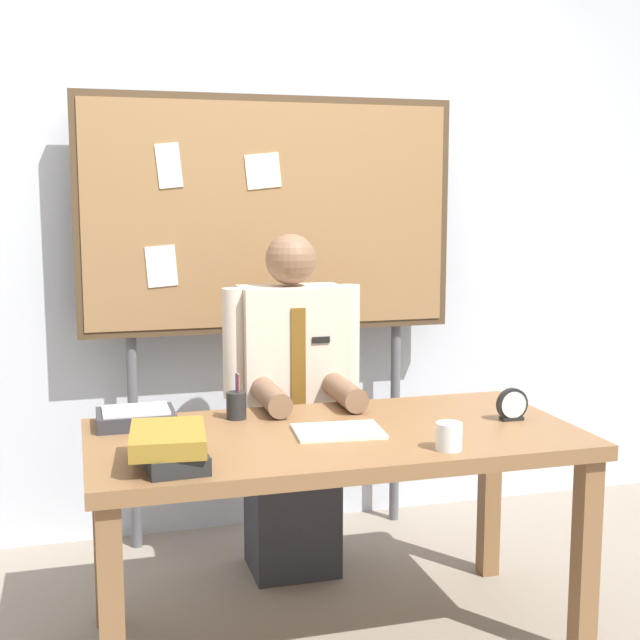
{
  "coord_description": "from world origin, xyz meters",
  "views": [
    {
      "loc": [
        -0.81,
        -2.67,
        1.51
      ],
      "look_at": [
        0.0,
        0.18,
        1.09
      ],
      "focal_mm": 48.67,
      "sensor_mm": 36.0,
      "label": 1
    }
  ],
  "objects_px": {
    "open_notebook": "(338,431)",
    "desk_clock": "(512,406)",
    "desk": "(335,457)",
    "bulletin_board": "(270,221)",
    "person": "(292,419)",
    "pen_holder": "(236,405)",
    "book_stack": "(170,446)",
    "coffee_mug": "(449,436)",
    "paper_tray": "(136,417)"
  },
  "relations": [
    {
      "from": "person",
      "to": "pen_holder",
      "type": "xyz_separation_m",
      "value": [
        -0.28,
        -0.33,
        0.15
      ]
    },
    {
      "from": "desk",
      "to": "person",
      "type": "distance_m",
      "value": 0.58
    },
    {
      "from": "open_notebook",
      "to": "bulletin_board",
      "type": "bearing_deg",
      "value": 90.4
    },
    {
      "from": "book_stack",
      "to": "desk_clock",
      "type": "bearing_deg",
      "value": 8.77
    },
    {
      "from": "person",
      "to": "coffee_mug",
      "type": "bearing_deg",
      "value": -72.37
    },
    {
      "from": "book_stack",
      "to": "coffee_mug",
      "type": "xyz_separation_m",
      "value": [
        0.84,
        -0.08,
        -0.01
      ]
    },
    {
      "from": "book_stack",
      "to": "paper_tray",
      "type": "height_order",
      "value": "book_stack"
    },
    {
      "from": "desk_clock",
      "to": "coffee_mug",
      "type": "xyz_separation_m",
      "value": [
        -0.36,
        -0.27,
        -0.01
      ]
    },
    {
      "from": "desk",
      "to": "desk_clock",
      "type": "xyz_separation_m",
      "value": [
        0.64,
        -0.03,
        0.14
      ]
    },
    {
      "from": "desk_clock",
      "to": "paper_tray",
      "type": "relative_size",
      "value": 0.44
    },
    {
      "from": "bulletin_board",
      "to": "book_stack",
      "type": "bearing_deg",
      "value": -115.61
    },
    {
      "from": "book_stack",
      "to": "open_notebook",
      "type": "bearing_deg",
      "value": 18.61
    },
    {
      "from": "desk",
      "to": "desk_clock",
      "type": "distance_m",
      "value": 0.65
    },
    {
      "from": "bulletin_board",
      "to": "book_stack",
      "type": "distance_m",
      "value": 1.44
    },
    {
      "from": "bulletin_board",
      "to": "desk_clock",
      "type": "distance_m",
      "value": 1.33
    },
    {
      "from": "bulletin_board",
      "to": "open_notebook",
      "type": "xyz_separation_m",
      "value": [
        0.01,
        -0.98,
        -0.66
      ]
    },
    {
      "from": "book_stack",
      "to": "desk_clock",
      "type": "height_order",
      "value": "desk_clock"
    },
    {
      "from": "desk",
      "to": "bulletin_board",
      "type": "xyz_separation_m",
      "value": [
        -0.0,
        0.96,
        0.76
      ]
    },
    {
      "from": "desk_clock",
      "to": "coffee_mug",
      "type": "bearing_deg",
      "value": -143.37
    },
    {
      "from": "bulletin_board",
      "to": "paper_tray",
      "type": "distance_m",
      "value": 1.14
    },
    {
      "from": "coffee_mug",
      "to": "paper_tray",
      "type": "height_order",
      "value": "coffee_mug"
    },
    {
      "from": "bulletin_board",
      "to": "book_stack",
      "type": "xyz_separation_m",
      "value": [
        -0.56,
        -1.18,
        -0.61
      ]
    },
    {
      "from": "person",
      "to": "coffee_mug",
      "type": "height_order",
      "value": "person"
    },
    {
      "from": "desk_clock",
      "to": "book_stack",
      "type": "bearing_deg",
      "value": -171.23
    },
    {
      "from": "coffee_mug",
      "to": "paper_tray",
      "type": "xyz_separation_m",
      "value": [
        -0.91,
        0.55,
        -0.01
      ]
    },
    {
      "from": "desk_clock",
      "to": "coffee_mug",
      "type": "height_order",
      "value": "desk_clock"
    },
    {
      "from": "book_stack",
      "to": "desk",
      "type": "bearing_deg",
      "value": 20.61
    },
    {
      "from": "open_notebook",
      "to": "pen_holder",
      "type": "xyz_separation_m",
      "value": [
        -0.29,
        0.28,
        0.04
      ]
    },
    {
      "from": "bulletin_board",
      "to": "desk_clock",
      "type": "relative_size",
      "value": 17.03
    },
    {
      "from": "open_notebook",
      "to": "coffee_mug",
      "type": "bearing_deg",
      "value": -45.12
    },
    {
      "from": "desk",
      "to": "bulletin_board",
      "type": "distance_m",
      "value": 1.23
    },
    {
      "from": "desk_clock",
      "to": "paper_tray",
      "type": "bearing_deg",
      "value": 167.28
    },
    {
      "from": "desk",
      "to": "pen_holder",
      "type": "bearing_deg",
      "value": 137.97
    },
    {
      "from": "bulletin_board",
      "to": "pen_holder",
      "type": "height_order",
      "value": "bulletin_board"
    },
    {
      "from": "open_notebook",
      "to": "paper_tray",
      "type": "bearing_deg",
      "value": 156.29
    },
    {
      "from": "person",
      "to": "paper_tray",
      "type": "bearing_deg",
      "value": -152.71
    },
    {
      "from": "open_notebook",
      "to": "paper_tray",
      "type": "distance_m",
      "value": 0.69
    },
    {
      "from": "open_notebook",
      "to": "desk_clock",
      "type": "bearing_deg",
      "value": -0.62
    },
    {
      "from": "book_stack",
      "to": "coffee_mug",
      "type": "relative_size",
      "value": 3.69
    },
    {
      "from": "coffee_mug",
      "to": "person",
      "type": "bearing_deg",
      "value": 107.63
    },
    {
      "from": "bulletin_board",
      "to": "desk_clock",
      "type": "xyz_separation_m",
      "value": [
        0.64,
        -0.99,
        -0.62
      ]
    },
    {
      "from": "desk",
      "to": "paper_tray",
      "type": "relative_size",
      "value": 6.23
    },
    {
      "from": "open_notebook",
      "to": "pen_holder",
      "type": "bearing_deg",
      "value": 136.46
    },
    {
      "from": "coffee_mug",
      "to": "open_notebook",
      "type": "bearing_deg",
      "value": 134.88
    },
    {
      "from": "book_stack",
      "to": "coffee_mug",
      "type": "bearing_deg",
      "value": -5.51
    },
    {
      "from": "desk_clock",
      "to": "pen_holder",
      "type": "height_order",
      "value": "pen_holder"
    },
    {
      "from": "open_notebook",
      "to": "desk",
      "type": "bearing_deg",
      "value": 107.84
    },
    {
      "from": "bulletin_board",
      "to": "pen_holder",
      "type": "xyz_separation_m",
      "value": [
        -0.28,
        -0.71,
        -0.62
      ]
    },
    {
      "from": "desk",
      "to": "desk_clock",
      "type": "relative_size",
      "value": 14.28
    },
    {
      "from": "book_stack",
      "to": "bulletin_board",
      "type": "bearing_deg",
      "value": 64.39
    }
  ]
}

